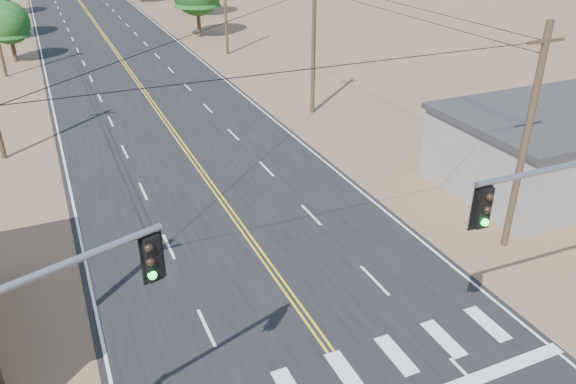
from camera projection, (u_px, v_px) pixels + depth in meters
road at (181, 143)px, 36.53m from camera, size 15.00×200.00×0.02m
utility_pole_right_near at (526, 140)px, 23.33m from camera, size 1.80×0.30×10.00m
utility_pole_right_mid at (314, 43)px, 39.59m from camera, size 1.80×0.30×10.00m
utility_pole_right_far at (225, 3)px, 55.86m from camera, size 1.80×0.30×10.00m
tree_left_near at (7, 18)px, 53.51m from camera, size 4.10×4.10×6.83m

